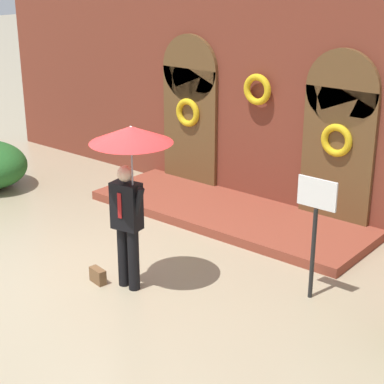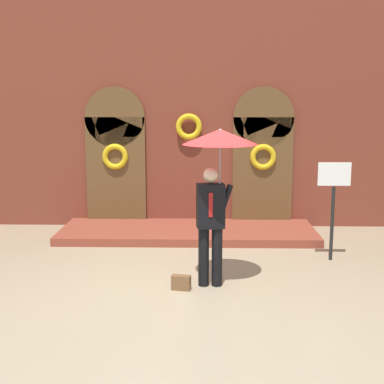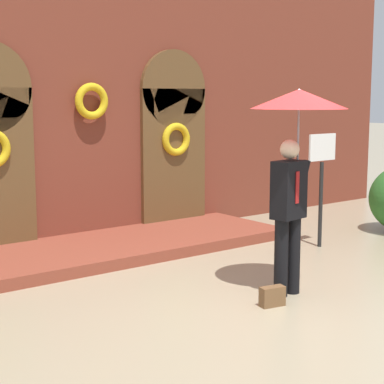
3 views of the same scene
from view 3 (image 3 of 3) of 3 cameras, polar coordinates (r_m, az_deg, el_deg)
name	(u,v)px [view 3 (image 3 of 3)]	position (r m, az deg, el deg)	size (l,w,h in m)	color
ground_plane	(265,304)	(7.27, 6.52, -9.82)	(80.00, 80.00, 0.00)	tan
building_facade	(81,70)	(10.29, -9.82, 10.63)	(14.00, 2.30, 5.60)	brown
person_with_umbrella	(296,129)	(7.35, 9.25, 5.54)	(1.10, 1.10, 2.36)	black
handbag	(272,296)	(7.16, 7.15, -9.19)	(0.28, 0.12, 0.22)	brown
sign_post	(322,171)	(9.83, 11.45, 1.84)	(0.56, 0.06, 1.72)	black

